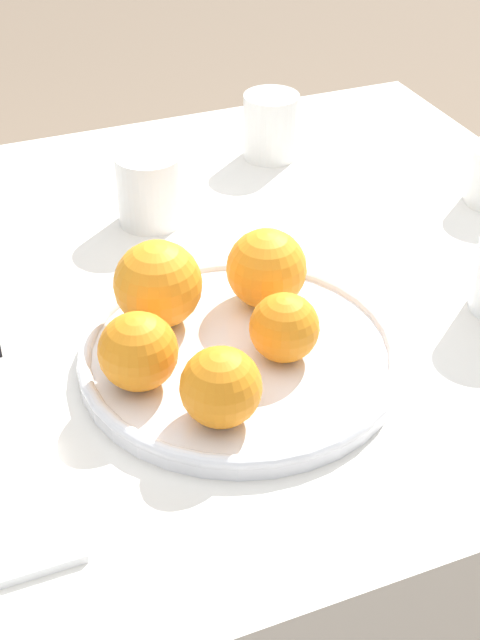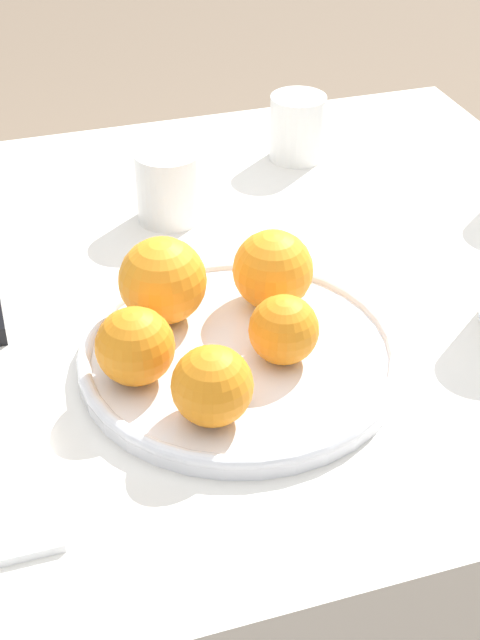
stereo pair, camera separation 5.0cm
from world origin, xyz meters
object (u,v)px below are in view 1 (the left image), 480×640
orange_2 (158,284)px  cup_0 (150,189)px  orange_0 (284,328)px  fruit_platter (240,354)px  orange_1 (266,269)px  orange_3 (221,387)px  orange_4 (136,352)px  cup_2 (271,126)px

orange_2 → cup_0: orange_2 is taller
orange_0 → cup_0: 0.30m
fruit_platter → orange_1: bearing=50.1°
fruit_platter → orange_3: orange_3 is taller
orange_0 → orange_3: (-0.08, -0.06, 0.00)m
cup_0 → orange_3: bearing=-98.0°
orange_1 → orange_4: (-0.15, -0.07, -0.00)m
orange_1 → cup_0: bearing=102.9°
orange_3 → cup_2: (0.25, 0.46, -0.01)m
orange_0 → orange_4: size_ratio=0.91×
cup_0 → orange_1: bearing=-77.1°
fruit_platter → orange_3: size_ratio=4.36×
orange_0 → orange_3: size_ratio=0.93×
orange_2 → orange_3: size_ratio=1.23×
orange_3 → orange_4: 0.09m
orange_4 → fruit_platter: bearing=5.0°
orange_1 → orange_0: bearing=-102.5°
cup_2 → orange_0: bearing=-112.0°
orange_0 → cup_2: (0.16, 0.41, -0.00)m
orange_2 → orange_4: (-0.05, -0.08, -0.01)m
orange_1 → cup_2: (0.15, 0.32, -0.01)m
fruit_platter → cup_2: size_ratio=3.55×
fruit_platter → orange_4: 0.11m
fruit_platter → orange_2: (-0.05, 0.07, 0.05)m
orange_3 → orange_1: bearing=54.4°
cup_0 → orange_4: bearing=-109.3°
orange_3 → cup_0: same height
orange_3 → orange_4: size_ratio=0.98×
orange_0 → cup_2: size_ratio=0.76×
orange_2 → cup_0: size_ratio=1.00×
cup_0 → cup_2: bearing=28.1°
orange_4 → cup_2: bearing=53.0°
orange_3 → cup_2: size_ratio=0.81×
orange_0 → cup_2: bearing=68.0°
orange_0 → orange_2: orange_2 is taller
fruit_platter → orange_0: orange_0 is taller
orange_2 → orange_3: 0.15m
orange_3 → orange_2: bearing=92.0°
orange_1 → cup_0: 0.22m
cup_0 → fruit_platter: bearing=-90.6°
orange_4 → cup_0: bearing=70.7°
orange_3 → cup_0: size_ratio=0.82×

